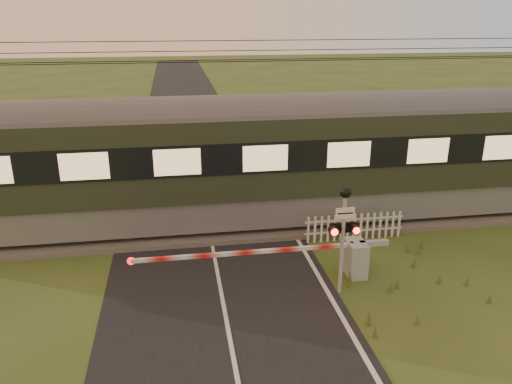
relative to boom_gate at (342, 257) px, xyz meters
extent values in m
plane|color=#314319|center=(-3.39, -2.41, -0.57)|extent=(160.00, 160.00, 0.00)
cube|color=black|center=(-3.39, -2.41, -0.56)|extent=(6.00, 140.00, 0.02)
cube|color=#47423D|center=(-3.39, 4.09, -0.51)|extent=(140.00, 3.40, 0.24)
cube|color=slate|center=(-3.39, 3.37, -0.31)|extent=(140.00, 0.08, 0.14)
cube|color=slate|center=(-3.39, 4.81, -0.31)|extent=(140.00, 0.08, 0.14)
cube|color=#2D2116|center=(-3.39, 4.09, -0.38)|extent=(0.24, 2.20, 0.06)
cylinder|color=black|center=(-3.39, 3.79, 4.93)|extent=(120.00, 0.02, 0.02)
cylinder|color=black|center=(-3.39, 4.39, 4.93)|extent=(120.00, 0.02, 0.02)
cylinder|color=black|center=(-3.39, 4.09, 5.53)|extent=(120.00, 0.02, 0.02)
cylinder|color=black|center=(-3.39, 4.09, 5.23)|extent=(120.00, 0.02, 0.02)
cube|color=slate|center=(-1.69, 4.09, 0.27)|extent=(20.56, 2.72, 1.02)
cube|color=#242B1D|center=(-1.69, 4.09, 2.05)|extent=(21.42, 2.96, 2.55)
cylinder|color=#4C4C4F|center=(-1.69, 4.09, 3.33)|extent=(21.42, 1.04, 1.04)
cube|color=#FFD893|center=(-1.69, 2.56, 2.18)|extent=(18.42, 0.04, 0.80)
cube|color=gray|center=(0.39, 0.00, -0.07)|extent=(0.50, 0.77, 1.00)
cylinder|color=gray|center=(0.25, 0.00, -0.07)|extent=(0.11, 0.11, 1.00)
cube|color=gray|center=(0.89, 0.00, 0.36)|extent=(0.82, 0.15, 0.15)
cube|color=red|center=(-2.69, 0.00, 0.36)|extent=(5.89, 0.10, 0.10)
cylinder|color=red|center=(-5.64, 0.00, 0.36)|extent=(0.20, 0.04, 0.20)
cylinder|color=gray|center=(-0.32, -0.82, 0.75)|extent=(0.10, 0.10, 2.65)
cube|color=white|center=(-0.32, -0.88, 1.68)|extent=(0.49, 0.03, 0.28)
sphere|color=black|center=(-0.32, -0.82, 2.20)|extent=(0.28, 0.28, 0.28)
cube|color=black|center=(-0.32, -0.82, 1.24)|extent=(0.66, 0.05, 0.05)
cylinder|color=#FF140C|center=(-0.60, -1.00, 1.24)|extent=(0.18, 0.02, 0.18)
cylinder|color=#FF140C|center=(-0.04, -1.00, 1.24)|extent=(0.18, 0.02, 0.18)
cube|color=black|center=(-0.32, -0.77, 1.24)|extent=(0.71, 0.02, 0.28)
cube|color=silver|center=(1.15, 2.22, -0.27)|extent=(3.26, 0.04, 0.06)
cube|color=silver|center=(1.15, 2.22, 0.12)|extent=(3.26, 0.04, 0.06)
camera|label=1|loc=(-4.34, -11.74, 6.31)|focal=35.00mm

